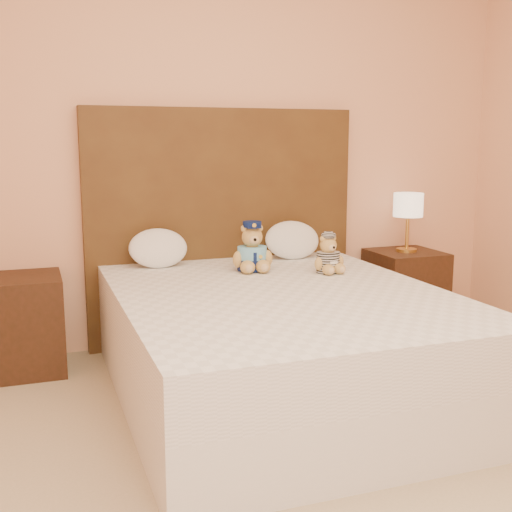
{
  "coord_description": "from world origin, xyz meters",
  "views": [
    {
      "loc": [
        -1.17,
        -1.73,
        1.29
      ],
      "look_at": [
        -0.04,
        1.45,
        0.69
      ],
      "focal_mm": 45.0,
      "sensor_mm": 36.0,
      "label": 1
    }
  ],
  "objects_px": {
    "bed": "(280,343)",
    "teddy_police": "(252,247)",
    "nightstand_right": "(405,290)",
    "pillow_right": "(292,238)",
    "nightstand_left": "(22,324)",
    "pillow_left": "(158,246)",
    "lamp": "(408,208)",
    "teddy_prisoner": "(328,254)"
  },
  "relations": [
    {
      "from": "bed",
      "to": "teddy_police",
      "type": "distance_m",
      "value": 0.67
    },
    {
      "from": "lamp",
      "to": "pillow_left",
      "type": "xyz_separation_m",
      "value": [
        -1.71,
        0.03,
        -0.17
      ]
    },
    {
      "from": "teddy_prisoner",
      "to": "pillow_right",
      "type": "bearing_deg",
      "value": 85.41
    },
    {
      "from": "bed",
      "to": "pillow_left",
      "type": "distance_m",
      "value": 1.03
    },
    {
      "from": "nightstand_left",
      "to": "pillow_right",
      "type": "xyz_separation_m",
      "value": [
        1.66,
        0.03,
        0.4
      ]
    },
    {
      "from": "teddy_prisoner",
      "to": "pillow_right",
      "type": "xyz_separation_m",
      "value": [
        -0.01,
        0.5,
        0.02
      ]
    },
    {
      "from": "lamp",
      "to": "nightstand_left",
      "type": "bearing_deg",
      "value": 180.0
    },
    {
      "from": "teddy_police",
      "to": "pillow_left",
      "type": "relative_size",
      "value": 0.81
    },
    {
      "from": "nightstand_right",
      "to": "pillow_left",
      "type": "bearing_deg",
      "value": 178.99
    },
    {
      "from": "teddy_police",
      "to": "pillow_left",
      "type": "bearing_deg",
      "value": 154.4
    },
    {
      "from": "bed",
      "to": "nightstand_left",
      "type": "relative_size",
      "value": 3.64
    },
    {
      "from": "teddy_prisoner",
      "to": "nightstand_right",
      "type": "bearing_deg",
      "value": 23.52
    },
    {
      "from": "nightstand_left",
      "to": "teddy_police",
      "type": "xyz_separation_m",
      "value": [
        1.28,
        -0.28,
        0.42
      ]
    },
    {
      "from": "lamp",
      "to": "nightstand_right",
      "type": "bearing_deg",
      "value": 0.0
    },
    {
      "from": "bed",
      "to": "teddy_prisoner",
      "type": "height_order",
      "value": "teddy_prisoner"
    },
    {
      "from": "bed",
      "to": "teddy_prisoner",
      "type": "bearing_deg",
      "value": 37.79
    },
    {
      "from": "bed",
      "to": "nightstand_right",
      "type": "xyz_separation_m",
      "value": [
        1.25,
        0.8,
        -0.0
      ]
    },
    {
      "from": "lamp",
      "to": "pillow_left",
      "type": "bearing_deg",
      "value": 178.99
    },
    {
      "from": "bed",
      "to": "teddy_police",
      "type": "relative_size",
      "value": 6.98
    },
    {
      "from": "nightstand_right",
      "to": "lamp",
      "type": "distance_m",
      "value": 0.57
    },
    {
      "from": "teddy_prisoner",
      "to": "pillow_left",
      "type": "distance_m",
      "value": 1.02
    },
    {
      "from": "teddy_police",
      "to": "pillow_right",
      "type": "relative_size",
      "value": 0.78
    },
    {
      "from": "teddy_prisoner",
      "to": "pillow_right",
      "type": "height_order",
      "value": "pillow_right"
    },
    {
      "from": "lamp",
      "to": "teddy_police",
      "type": "xyz_separation_m",
      "value": [
        -1.22,
        -0.28,
        -0.16
      ]
    },
    {
      "from": "nightstand_right",
      "to": "pillow_right",
      "type": "distance_m",
      "value": 0.93
    },
    {
      "from": "bed",
      "to": "pillow_right",
      "type": "relative_size",
      "value": 5.44
    },
    {
      "from": "pillow_right",
      "to": "pillow_left",
      "type": "bearing_deg",
      "value": 180.0
    },
    {
      "from": "bed",
      "to": "pillow_left",
      "type": "bearing_deg",
      "value": 118.84
    },
    {
      "from": "lamp",
      "to": "pillow_left",
      "type": "relative_size",
      "value": 1.13
    },
    {
      "from": "nightstand_right",
      "to": "lamp",
      "type": "xyz_separation_m",
      "value": [
        -0.0,
        0.0,
        0.57
      ]
    },
    {
      "from": "nightstand_left",
      "to": "lamp",
      "type": "height_order",
      "value": "lamp"
    },
    {
      "from": "pillow_left",
      "to": "pillow_right",
      "type": "bearing_deg",
      "value": 0.0
    },
    {
      "from": "bed",
      "to": "nightstand_left",
      "type": "xyz_separation_m",
      "value": [
        -1.25,
        0.8,
        -0.0
      ]
    },
    {
      "from": "bed",
      "to": "lamp",
      "type": "relative_size",
      "value": 5.0
    },
    {
      "from": "nightstand_right",
      "to": "pillow_left",
      "type": "distance_m",
      "value": 1.75
    },
    {
      "from": "nightstand_left",
      "to": "nightstand_right",
      "type": "distance_m",
      "value": 2.5
    },
    {
      "from": "nightstand_right",
      "to": "pillow_left",
      "type": "xyz_separation_m",
      "value": [
        -1.71,
        0.03,
        0.4
      ]
    },
    {
      "from": "teddy_police",
      "to": "pillow_right",
      "type": "height_order",
      "value": "teddy_police"
    },
    {
      "from": "teddy_prisoner",
      "to": "pillow_left",
      "type": "height_order",
      "value": "pillow_left"
    },
    {
      "from": "bed",
      "to": "nightstand_left",
      "type": "height_order",
      "value": "same"
    },
    {
      "from": "teddy_prisoner",
      "to": "pillow_left",
      "type": "bearing_deg",
      "value": 144.37
    },
    {
      "from": "pillow_left",
      "to": "pillow_right",
      "type": "distance_m",
      "value": 0.87
    }
  ]
}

